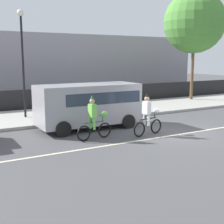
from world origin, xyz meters
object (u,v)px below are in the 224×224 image
at_px(parked_van_grey, 90,103).
at_px(street_lamp_post, 22,48).
at_px(parade_cyclist_zebra, 148,117).
at_px(parade_cyclist_lime, 95,120).
at_px(pedestrian_onlooker, 46,98).

bearing_deg(parked_van_grey, street_lamp_post, 121.02).
bearing_deg(parade_cyclist_zebra, parked_van_grey, 123.02).
xyz_separation_m(parade_cyclist_lime, street_lamp_post, (-1.49, 5.81, 3.15)).
xyz_separation_m(parked_van_grey, street_lamp_post, (-2.24, 3.73, 2.71)).
xyz_separation_m(parade_cyclist_zebra, street_lamp_post, (-3.93, 6.32, 3.15)).
xyz_separation_m(parade_cyclist_zebra, pedestrian_onlooker, (-2.40, 7.38, 0.17)).
bearing_deg(parked_van_grey, parade_cyclist_lime, -110.04).
bearing_deg(parade_cyclist_zebra, street_lamp_post, 121.85).
height_order(parade_cyclist_lime, street_lamp_post, street_lamp_post).
height_order(parade_cyclist_zebra, street_lamp_post, street_lamp_post).
relative_size(parade_cyclist_lime, parade_cyclist_zebra, 1.00).
relative_size(street_lamp_post, pedestrian_onlooker, 3.62).
relative_size(parade_cyclist_zebra, pedestrian_onlooker, 1.19).
bearing_deg(parade_cyclist_lime, parked_van_grey, 69.96).
height_order(parked_van_grey, street_lamp_post, street_lamp_post).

